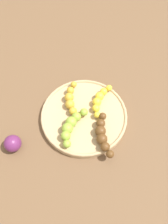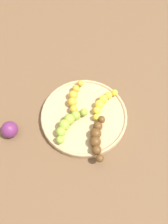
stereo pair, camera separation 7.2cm
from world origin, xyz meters
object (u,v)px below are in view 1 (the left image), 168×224
banana_overripe (103,135)px  fruit_bowl (84,116)px  plum_purple (13,143)px  banana_yellow (100,100)px  banana_spotted (71,101)px  banana_green (71,126)px

banana_overripe → fruit_bowl: bearing=-61.8°
plum_purple → banana_overripe: bearing=-149.7°
fruit_bowl → banana_yellow: size_ratio=2.12×
banana_yellow → plum_purple: bearing=52.2°
banana_yellow → banana_spotted: banana_spotted is taller
banana_green → banana_overripe: banana_green is taller
banana_green → plum_purple: size_ratio=2.65×
banana_green → banana_overripe: (-0.10, -0.01, -0.00)m
banana_green → plum_purple: 0.18m
plum_purple → fruit_bowl: bearing=-129.4°
banana_green → banana_yellow: bearing=-107.4°
banana_green → fruit_bowl: bearing=-104.0°
fruit_bowl → banana_overripe: size_ratio=2.19×
fruit_bowl → banana_spotted: (0.06, -0.02, 0.02)m
plum_purple → banana_green: bearing=-137.8°
fruit_bowl → banana_yellow: bearing=-111.1°
banana_yellow → banana_spotted: bearing=25.1°
banana_green → banana_spotted: bearing=-63.2°
fruit_bowl → plum_purple: plum_purple is taller
banana_green → plum_purple: banana_green is taller
banana_yellow → plum_purple: size_ratio=2.54×
banana_overripe → banana_spotted: size_ratio=1.01×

